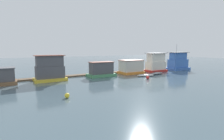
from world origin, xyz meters
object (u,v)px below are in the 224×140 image
at_px(houseboat_blue, 178,62).
at_px(houseboat_orange, 131,67).
at_px(houseboat_yellow, 50,69).
at_px(houseboat_green, 101,70).
at_px(buoy_red, 148,77).
at_px(buoy_yellow, 67,96).
at_px(dinghy_grey, 157,73).
at_px(houseboat_red, 156,63).
at_px(dinghy_white, 146,75).

bearing_deg(houseboat_blue, houseboat_orange, 178.33).
distance_m(houseboat_yellow, houseboat_green, 11.13).
xyz_separation_m(houseboat_blue, buoy_red, (-18.91, -7.76, -1.90)).
xyz_separation_m(buoy_yellow, buoy_red, (18.34, 5.17, 0.02)).
bearing_deg(buoy_red, houseboat_green, 128.91).
bearing_deg(houseboat_yellow, buoy_yellow, -92.86).
distance_m(houseboat_yellow, buoy_red, 19.65).
bearing_deg(houseboat_yellow, buoy_red, -25.44).
bearing_deg(dinghy_grey, buoy_yellow, -159.85).
xyz_separation_m(houseboat_green, houseboat_red, (16.66, -0.12, 0.79)).
relative_size(houseboat_red, houseboat_blue, 0.77).
relative_size(buoy_yellow, buoy_red, 0.93).
relative_size(houseboat_yellow, buoy_yellow, 9.29).
bearing_deg(houseboat_red, buoy_red, -141.59).
xyz_separation_m(dinghy_white, buoy_yellow, (-20.45, -8.17, 0.08)).
bearing_deg(dinghy_grey, houseboat_red, 49.17).
bearing_deg(buoy_yellow, houseboat_red, 24.86).
relative_size(houseboat_green, dinghy_grey, 1.56).
bearing_deg(dinghy_white, houseboat_green, 149.36).
bearing_deg(houseboat_green, dinghy_white, -30.64).
distance_m(houseboat_yellow, houseboat_red, 27.76).
height_order(houseboat_blue, dinghy_white, houseboat_blue).
bearing_deg(houseboat_red, houseboat_blue, -1.56).
distance_m(houseboat_green, houseboat_orange, 8.48).
xyz_separation_m(houseboat_orange, houseboat_red, (8.18, -0.26, 0.64)).
distance_m(dinghy_white, dinghy_grey, 4.63).
xyz_separation_m(houseboat_green, dinghy_white, (8.67, -5.13, -1.27)).
bearing_deg(buoy_yellow, houseboat_blue, 19.15).
relative_size(houseboat_red, dinghy_grey, 1.47).
xyz_separation_m(houseboat_green, houseboat_blue, (25.47, -0.36, 0.74)).
distance_m(houseboat_red, dinghy_grey, 5.69).
height_order(houseboat_yellow, buoy_red, houseboat_yellow).
distance_m(houseboat_red, buoy_red, 13.03).
relative_size(houseboat_green, houseboat_orange, 1.03).
height_order(houseboat_yellow, dinghy_white, houseboat_yellow).
xyz_separation_m(houseboat_green, dinghy_grey, (13.19, -4.14, -1.26)).
xyz_separation_m(dinghy_grey, buoy_yellow, (-24.96, -9.16, 0.07)).
relative_size(houseboat_blue, dinghy_white, 1.74).
distance_m(houseboat_red, houseboat_blue, 8.82).
bearing_deg(buoy_yellow, dinghy_grey, 20.15).
relative_size(houseboat_orange, buoy_yellow, 9.26).
relative_size(houseboat_red, buoy_red, 8.39).
bearing_deg(dinghy_grey, buoy_red, -148.95).
bearing_deg(dinghy_white, buoy_yellow, -158.23).
height_order(houseboat_orange, buoy_red, houseboat_orange).
bearing_deg(buoy_red, houseboat_yellow, 154.56).
distance_m(houseboat_orange, buoy_red, 8.58).
distance_m(houseboat_green, houseboat_blue, 25.49).
bearing_deg(houseboat_red, houseboat_yellow, 179.18).
bearing_deg(houseboat_red, dinghy_grey, -130.83).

